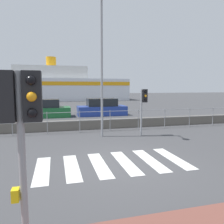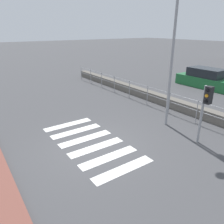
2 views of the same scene
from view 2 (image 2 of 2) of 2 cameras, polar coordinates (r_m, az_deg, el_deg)
The scene contains 7 objects.
ground_plane at distance 8.97m, azimuth -4.39°, elevation -8.96°, with size 160.00×160.00×0.00m, color #424244.
crosswalk at distance 9.26m, azimuth -5.59°, elevation -7.98°, with size 4.95×2.40×0.01m.
seawall at distance 12.86m, azimuth 20.10°, elevation 0.62°, with size 25.39×0.55×0.55m.
harbor_fence at distance 12.01m, azimuth 17.96°, elevation 2.10°, with size 22.89×0.04×1.21m.
traffic_light_far at distance 9.21m, azimuth 23.32°, elevation 2.31°, with size 0.34×0.32×2.43m.
streetlamp at distance 10.19m, azimuth 15.27°, elevation 18.58°, with size 0.32×1.05×6.84m.
parked_car_green at distance 19.45m, azimuth 23.26°, elevation 7.95°, with size 4.52×1.87×1.51m.
Camera 2 is at (6.74, -3.89, 4.47)m, focal length 35.00 mm.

